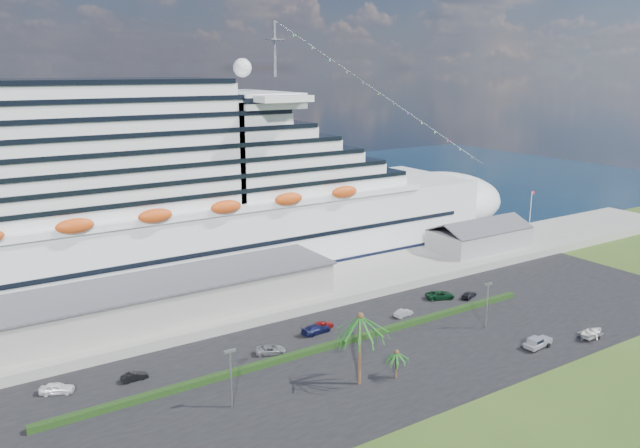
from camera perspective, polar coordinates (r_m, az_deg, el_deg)
ground at (r=95.11m, az=10.09°, el=-13.66°), size 420.00×420.00×0.00m
asphalt_lot at (r=102.48m, az=5.86°, el=-11.34°), size 140.00×38.00×0.12m
wharf at (r=124.28m, az=-2.51°, el=-6.20°), size 240.00×20.00×1.80m
water at (r=204.44m, az=-15.32°, el=1.15°), size 420.00×160.00×0.02m
cruise_ship at (r=133.08m, az=-15.92°, el=1.72°), size 191.00×38.00×54.00m
terminal_building at (r=113.21m, az=-13.60°, el=-6.44°), size 61.00×15.00×6.30m
port_shed at (r=154.69m, az=14.36°, el=-1.19°), size 24.00×12.31×7.37m
flagpole at (r=167.17m, az=18.68°, el=1.00°), size 1.08×0.16×12.00m
hedge at (r=101.65m, az=0.47°, el=-11.16°), size 88.00×1.10×0.90m
lamp_post_left at (r=84.62m, az=-8.16°, el=-13.19°), size 1.60×0.35×8.27m
lamp_post_right at (r=111.26m, az=15.06°, el=-6.72°), size 1.60×0.35×8.27m
palm_tall at (r=88.09m, az=3.70°, el=-9.16°), size 8.82×8.82×11.13m
palm_short at (r=92.43m, az=7.02°, el=-11.85°), size 3.53×3.53×4.56m
parked_car_0 at (r=96.26m, az=-22.93°, el=-13.66°), size 4.93×3.54×1.56m
parked_car_1 at (r=96.27m, az=-16.62°, el=-13.20°), size 3.83×1.39×1.25m
parked_car_2 at (r=100.45m, az=-4.53°, el=-11.40°), size 5.29×3.86×1.34m
parked_car_3 at (r=107.24m, az=-0.38°, el=-9.57°), size 5.58×2.70×1.56m
parked_car_4 at (r=108.77m, az=0.17°, el=-9.24°), size 4.63×2.43×1.50m
parked_car_5 at (r=115.14m, az=7.63°, el=-8.07°), size 4.09×1.88×1.30m
parked_car_6 at (r=124.66m, az=10.93°, el=-6.39°), size 6.14×4.53×1.55m
parked_car_7 at (r=126.50m, az=13.46°, el=-6.29°), size 4.62×3.09×1.24m
pickup_truck at (r=107.73m, az=19.27°, el=-10.17°), size 5.34×2.40×1.82m
boat_trailer at (r=114.55m, az=23.67°, el=-9.06°), size 5.89×4.05×1.66m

